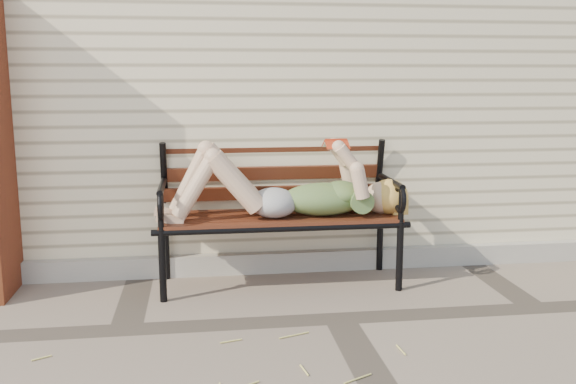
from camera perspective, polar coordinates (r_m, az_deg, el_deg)
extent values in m
plane|color=#7C6D5F|center=(3.92, 4.60, -11.14)|extent=(80.00, 80.00, 0.00)
cube|color=beige|center=(6.61, -0.93, 10.95)|extent=(8.00, 4.00, 3.00)
cube|color=#AFAA9E|center=(4.80, 2.10, -6.11)|extent=(8.00, 0.10, 0.15)
cylinder|color=black|center=(4.18, -11.10, -6.46)|extent=(0.05, 0.05, 0.48)
cylinder|color=black|center=(4.64, -10.79, -4.76)|extent=(0.05, 0.05, 0.48)
cylinder|color=black|center=(4.38, 9.89, -5.66)|extent=(0.05, 0.05, 0.48)
cylinder|color=black|center=(4.82, 8.17, -4.13)|extent=(0.05, 0.05, 0.48)
cube|color=#582816|center=(4.38, -0.77, -2.29)|extent=(1.61, 0.52, 0.03)
cylinder|color=black|center=(4.15, -0.36, -3.28)|extent=(1.69, 0.04, 0.04)
cylinder|color=black|center=(4.61, -1.14, -1.90)|extent=(1.69, 0.04, 0.04)
torus|color=black|center=(4.64, -1.33, 5.04)|extent=(0.29, 0.04, 0.29)
ellipsoid|color=#0A414A|center=(4.37, 3.13, -0.63)|extent=(0.57, 0.33, 0.22)
ellipsoid|color=#0A414A|center=(4.39, 4.76, -0.11)|extent=(0.27, 0.32, 0.17)
ellipsoid|color=#9C9BA0|center=(4.32, -1.28, -0.96)|extent=(0.32, 0.36, 0.20)
sphere|color=#CFAB8B|center=(4.46, 8.33, -0.49)|extent=(0.23, 0.23, 0.23)
ellipsoid|color=#E2A155|center=(4.48, 8.98, -0.40)|extent=(0.26, 0.27, 0.24)
cube|color=#A32C12|center=(4.33, 4.29, 4.62)|extent=(0.15, 0.02, 0.02)
cube|color=beige|center=(4.29, 4.41, 4.19)|extent=(0.15, 0.09, 0.05)
cube|color=beige|center=(4.37, 4.16, 4.31)|extent=(0.15, 0.09, 0.05)
cube|color=#A32C12|center=(4.28, 4.42, 4.24)|extent=(0.16, 0.10, 0.06)
cube|color=#A32C12|center=(4.37, 4.15, 4.37)|extent=(0.16, 0.10, 0.06)
cylinder|color=#CDC164|center=(3.20, -4.98, -16.20)|extent=(0.20, 0.04, 0.01)
cylinder|color=#CDC164|center=(3.28, 15.08, -15.88)|extent=(0.15, 0.08, 0.01)
cylinder|color=#CDC164|center=(3.21, 10.92, -16.25)|extent=(0.02, 0.10, 0.01)
cylinder|color=#CDC164|center=(3.57, -23.54, -14.15)|extent=(0.15, 0.05, 0.01)
cylinder|color=#CDC164|center=(3.29, 1.59, -15.41)|extent=(0.13, 0.01, 0.01)
cylinder|color=#CDC164|center=(3.45, -21.72, -14.89)|extent=(0.14, 0.04, 0.01)
cylinder|color=#CDC164|center=(3.31, -12.27, -15.48)|extent=(0.10, 0.11, 0.01)
cylinder|color=#CDC164|center=(3.59, 14.28, -13.43)|extent=(0.10, 0.04, 0.01)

